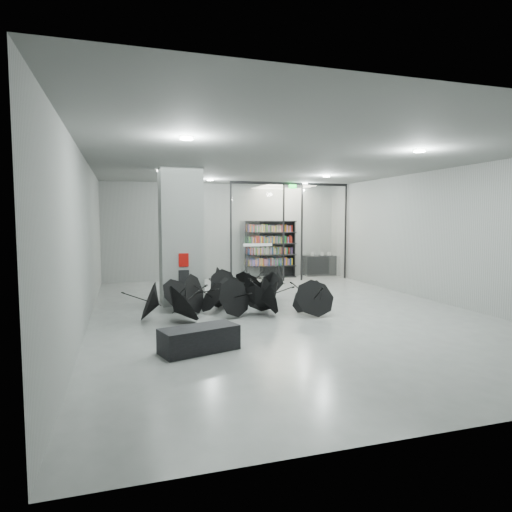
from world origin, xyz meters
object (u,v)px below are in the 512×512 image
object	(u,v)px
column	(181,236)
bench	(199,339)
bookshelf	(270,249)
shop_counter	(320,265)
umbrella_cluster	(239,297)

from	to	relation	value
column	bench	xyz separation A→B (m)	(-0.31, -5.00, -1.76)
bookshelf	shop_counter	bearing A→B (deg)	8.61
bench	column	bearing A→B (deg)	69.79
bench	umbrella_cluster	world-z (taller)	umbrella_cluster
bookshelf	column	bearing A→B (deg)	-123.78
shop_counter	umbrella_cluster	xyz separation A→B (m)	(-5.39, -6.06, -0.13)
umbrella_cluster	column	bearing A→B (deg)	136.98
column	bookshelf	distance (m)	6.56
bookshelf	shop_counter	distance (m)	2.49
column	bookshelf	size ratio (longest dim) A/B	1.63
column	bench	world-z (taller)	column
column	bookshelf	world-z (taller)	column
column	shop_counter	xyz separation A→B (m)	(6.83, 4.72, -1.55)
bench	bookshelf	bearing A→B (deg)	47.27
bench	umbrella_cluster	size ratio (longest dim) A/B	0.28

